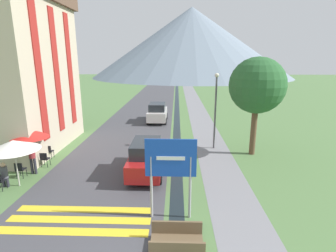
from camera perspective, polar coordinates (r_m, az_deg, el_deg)
The scene contains 20 objects.
ground_plane at distance 25.47m, azimuth -0.76°, elevation 0.99°, with size 160.00×160.00×0.00m, color #517542.
road at distance 35.43m, azimuth -4.07°, elevation 4.77°, with size 6.40×60.00×0.01m.
footpath at distance 35.33m, azimuth 5.85°, elevation 4.70°, with size 2.20×60.00×0.01m.
drainage_channel at distance 35.25m, azimuth 1.94°, elevation 4.74°, with size 0.60×60.00×0.00m.
crosswalk_marking at distance 11.04m, azimuth -18.80°, elevation -18.75°, with size 5.44×1.84×0.01m.
mountain_distant at distance 91.59m, azimuth 5.10°, elevation 17.61°, with size 65.12×65.12×22.26m.
hotel_building at distance 19.80m, azimuth -30.99°, elevation 11.38°, with size 6.24×8.39×10.24m.
road_sign at distance 9.67m, azimuth 0.60°, elevation -8.71°, with size 1.88×0.11×3.14m.
footbridge at distance 9.13m, azimuth 1.93°, elevation -24.05°, with size 1.70×1.10×0.65m.
parked_car_near at distance 13.88m, azimuth -4.70°, elevation -6.75°, with size 1.75×4.12×1.82m.
parked_car_far at distance 25.24m, azimuth -2.33°, elevation 2.96°, with size 1.83×3.95×1.82m.
cafe_chair_near_left at distance 15.38m, azimuth -29.55°, elevation -8.09°, with size 0.40×0.40×0.85m.
cafe_chair_far_right at distance 17.48m, azimuth -24.54°, elevation -4.92°, with size 0.40×0.40×0.85m.
cafe_chair_middle at distance 16.30m, azimuth -25.30°, elevation -6.36°, with size 0.40×0.40×0.85m.
cafe_umbrella_front_white at distance 14.04m, azimuth -30.61°, elevation -3.62°, with size 2.32×2.32×2.29m.
cafe_umbrella_middle_red at distance 16.07m, azimuth -27.97°, elevation -1.39°, with size 1.97×1.97×2.26m.
person_seated_near at distance 14.69m, azimuth -32.08°, elevation -8.75°, with size 0.32×0.32×1.23m.
person_standing_terrace at distance 15.46m, azimuth -27.48°, elevation -5.76°, with size 0.32×0.32×1.74m.
streetlamp at distance 17.49m, azimuth 10.31°, elevation 4.59°, with size 0.28×0.28×5.04m.
tree_by_path at distance 16.78m, azimuth 18.85°, elevation 8.27°, with size 3.39×3.39×6.06m.
Camera 1 is at (1.16, -4.75, 5.90)m, focal length 28.00 mm.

